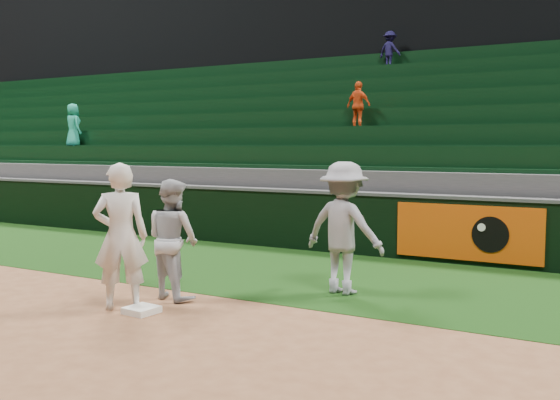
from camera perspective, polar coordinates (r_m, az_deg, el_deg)
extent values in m
plane|color=brown|center=(8.65, -11.37, -9.60)|extent=(70.00, 70.00, 0.00)
cube|color=black|center=(11.04, -1.15, -6.29)|extent=(36.00, 4.20, 0.01)
cube|color=black|center=(24.72, 16.50, 13.73)|extent=(40.00, 12.00, 12.00)
cube|color=white|center=(8.39, -12.54, -9.79)|extent=(0.41, 0.41, 0.08)
imported|color=silver|center=(8.48, -14.37, -3.25)|extent=(0.85, 0.80, 1.95)
imported|color=#ADB1B9|center=(8.95, -9.78, -3.53)|extent=(0.95, 0.82, 1.70)
imported|color=gray|center=(9.12, 5.86, -2.56)|extent=(1.32, 0.86, 1.93)
cube|color=black|center=(12.87, 3.80, -2.00)|extent=(36.00, 0.35, 1.20)
cube|color=#D84C0A|center=(11.73, 16.77, -2.89)|extent=(2.60, 0.05, 1.00)
cylinder|color=black|center=(11.62, 18.67, -3.01)|extent=(0.64, 0.02, 0.64)
cylinder|color=white|center=(11.61, 17.94, -2.40)|extent=(0.14, 0.02, 0.14)
cube|color=#424244|center=(12.81, 3.81, 0.76)|extent=(36.00, 0.40, 0.06)
cube|color=#3D3E40|center=(13.50, 5.12, -0.72)|extent=(36.00, 0.85, 1.65)
cube|color=black|center=(13.67, 5.59, 3.86)|extent=(36.00, 0.14, 0.50)
cube|color=black|center=(13.52, 5.30, 2.96)|extent=(36.00, 0.45, 0.08)
cube|color=#3D3E40|center=(14.26, 6.52, 0.48)|extent=(36.00, 0.85, 2.10)
cube|color=black|center=(14.45, 6.96, 5.70)|extent=(36.00, 0.14, 0.50)
cube|color=black|center=(14.29, 6.70, 4.87)|extent=(36.00, 0.45, 0.08)
cube|color=#3D3E40|center=(15.03, 7.78, 1.56)|extent=(36.00, 0.85, 2.55)
cube|color=black|center=(15.25, 8.20, 7.34)|extent=(36.00, 0.14, 0.50)
cube|color=black|center=(15.09, 7.96, 6.57)|extent=(36.00, 0.45, 0.08)
cube|color=#3D3E40|center=(15.81, 8.91, 2.53)|extent=(36.00, 0.85, 3.00)
cube|color=black|center=(16.07, 9.32, 8.81)|extent=(36.00, 0.14, 0.50)
cube|color=black|center=(15.90, 9.10, 8.09)|extent=(36.00, 0.45, 0.08)
cube|color=#3D3E40|center=(16.60, 9.94, 3.41)|extent=(36.00, 0.85, 3.45)
cube|color=black|center=(16.91, 10.33, 10.13)|extent=(36.00, 0.14, 0.50)
cube|color=black|center=(16.73, 10.13, 9.47)|extent=(36.00, 0.45, 0.08)
cube|color=#3D3E40|center=(17.40, 10.88, 4.20)|extent=(36.00, 0.85, 3.90)
cube|color=black|center=(17.76, 11.26, 11.33)|extent=(36.00, 0.14, 0.50)
cube|color=black|center=(17.57, 11.08, 10.71)|extent=(36.00, 0.45, 0.08)
cube|color=#3D3E40|center=(18.21, 11.73, 4.93)|extent=(36.00, 0.85, 4.35)
cube|color=black|center=(18.61, 12.11, 12.41)|extent=(36.00, 0.14, 0.50)
cube|color=black|center=(18.43, 11.94, 11.83)|extent=(36.00, 0.45, 0.08)
imported|color=#1B967B|center=(19.35, -18.39, 6.46)|extent=(0.72, 0.58, 1.28)
imported|color=#D94514|center=(15.06, 7.19, 8.58)|extent=(0.71, 0.45, 1.13)
imported|color=#131038|center=(18.56, 10.01, 13.35)|extent=(0.78, 0.59, 1.07)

